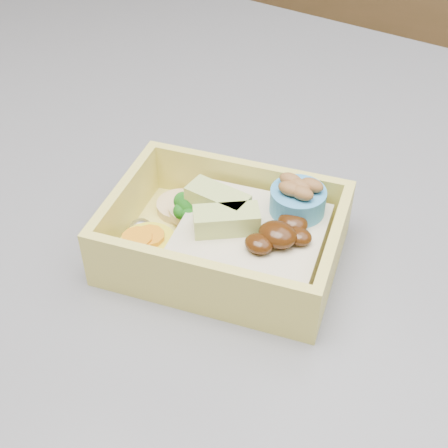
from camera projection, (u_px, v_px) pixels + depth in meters
The scene contains 2 objects.
island at pixel (131, 431), 0.88m from camera, with size 1.24×0.84×0.92m.
bento_box at pixel (232, 235), 0.47m from camera, with size 0.20×0.16×0.06m.
Camera 1 is at (0.36, -0.42, 1.26)m, focal length 50.00 mm.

